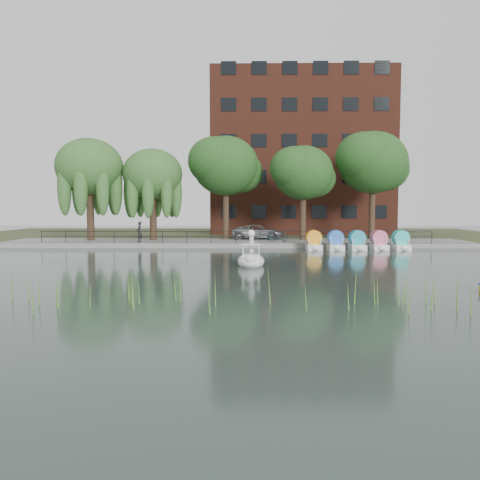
{
  "coord_description": "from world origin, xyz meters",
  "views": [
    {
      "loc": [
        0.92,
        -24.93,
        3.32
      ],
      "look_at": [
        0.5,
        4.0,
        1.3
      ],
      "focal_mm": 35.0,
      "sensor_mm": 36.0,
      "label": 1
    }
  ],
  "objects_px": {
    "minivan": "(258,231)",
    "pedestrian": "(139,230)",
    "bicycle": "(278,236)",
    "swan_boat": "(251,258)"
  },
  "relations": [
    {
      "from": "bicycle",
      "to": "pedestrian",
      "type": "height_order",
      "value": "pedestrian"
    },
    {
      "from": "minivan",
      "to": "pedestrian",
      "type": "height_order",
      "value": "pedestrian"
    },
    {
      "from": "minivan",
      "to": "swan_boat",
      "type": "bearing_deg",
      "value": -179.27
    },
    {
      "from": "bicycle",
      "to": "swan_boat",
      "type": "height_order",
      "value": "swan_boat"
    },
    {
      "from": "minivan",
      "to": "pedestrian",
      "type": "bearing_deg",
      "value": 114.64
    },
    {
      "from": "pedestrian",
      "to": "bicycle",
      "type": "bearing_deg",
      "value": 96.0
    },
    {
      "from": "bicycle",
      "to": "minivan",
      "type": "bearing_deg",
      "value": 24.44
    },
    {
      "from": "bicycle",
      "to": "pedestrian",
      "type": "distance_m",
      "value": 11.78
    },
    {
      "from": "bicycle",
      "to": "pedestrian",
      "type": "xyz_separation_m",
      "value": [
        -11.74,
        -0.81,
        0.49
      ]
    },
    {
      "from": "bicycle",
      "to": "pedestrian",
      "type": "bearing_deg",
      "value": 89.85
    }
  ]
}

